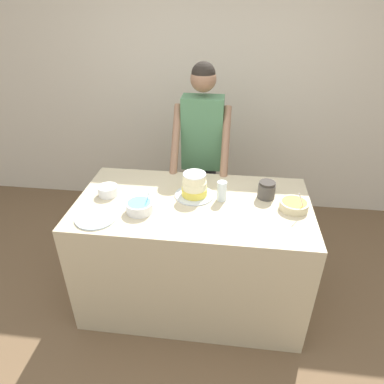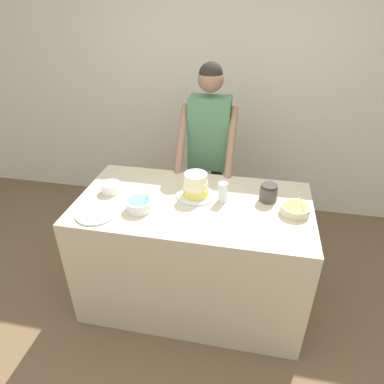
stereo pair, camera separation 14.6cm
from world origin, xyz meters
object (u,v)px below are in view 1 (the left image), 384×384
Objects in this scene: person_baker at (202,141)px; frosting_bowl_blue at (140,206)px; drinking_glass at (222,191)px; frosting_bowl_orange at (294,205)px; stoneware_jar at (267,190)px; ceramic_plate at (96,218)px; cake at (194,186)px; frosting_bowl_white at (108,190)px.

frosting_bowl_blue is at bearing -110.02° from person_baker.
person_baker is 0.73m from drinking_glass.
stoneware_jar is (-0.18, 0.13, 0.03)m from frosting_bowl_orange.
drinking_glass is (0.21, -0.69, -0.08)m from person_baker.
person_baker is 13.90× the size of stoneware_jar.
person_baker reaches higher than frosting_bowl_blue.
ceramic_plate is at bearing -160.03° from stoneware_jar.
ceramic_plate is at bearing -168.02° from frosting_bowl_orange.
frosting_bowl_orange is at bearing -7.41° from cake.
ceramic_plate is (-1.30, -0.28, -0.03)m from frosting_bowl_orange.
frosting_bowl_blue is at bearing -161.34° from stoneware_jar.
drinking_glass is 0.54× the size of ceramic_plate.
frosting_bowl_white reaches higher than ceramic_plate.
drinking_glass is at bearing -73.34° from person_baker.
person_baker is 0.67m from cake.
frosting_bowl_white is 0.97× the size of drinking_glass.
frosting_bowl_blue reaches higher than ceramic_plate.
cake is 2.28× the size of stoneware_jar.
cake is at bearing -89.40° from person_baker.
ceramic_plate is 1.19m from stoneware_jar.
ceramic_plate is at bearing -155.96° from frosting_bowl_blue.
drinking_glass is (-0.49, 0.06, 0.04)m from frosting_bowl_orange.
frosting_bowl_blue is (-0.34, -0.25, -0.04)m from cake.
cake is 1.96× the size of drinking_glass.
stoneware_jar is at bearing -49.87° from person_baker.
person_baker is 6.11× the size of cake.
drinking_glass reaches higher than stoneware_jar.
person_baker is 0.82m from stoneware_jar.
drinking_glass is 1.16× the size of stoneware_jar.
frosting_bowl_blue is 1.45× the size of stoneware_jar.
ceramic_plate is 2.16× the size of stoneware_jar.
frosting_bowl_white is at bearing -174.10° from cake.
drinking_glass is 0.87m from ceramic_plate.
frosting_bowl_orange is at bearing -1.14° from frosting_bowl_white.
drinking_glass is at bearing 173.27° from frosting_bowl_orange.
person_baker is at bearing 106.66° from drinking_glass.
frosting_bowl_blue is 1.05m from frosting_bowl_orange.
cake is 1.05× the size of ceramic_plate.
ceramic_plate is (-0.60, -0.37, -0.07)m from cake.
stoneware_jar is (1.14, 0.11, 0.02)m from frosting_bowl_white.
frosting_bowl_white is at bearing 178.86° from frosting_bowl_orange.
frosting_bowl_orange reaches higher than stoneware_jar.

